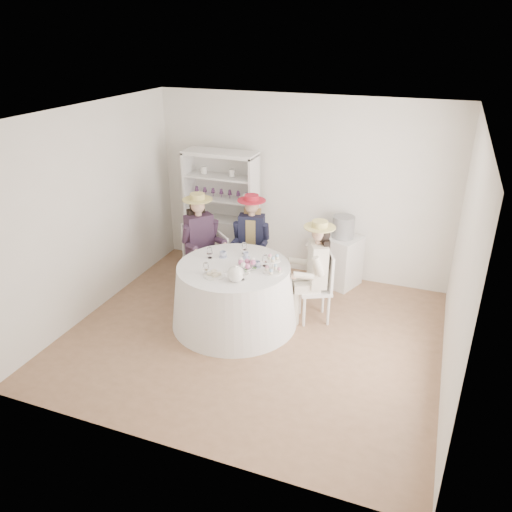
% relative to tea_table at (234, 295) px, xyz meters
% --- Properties ---
extents(ground, '(4.50, 4.50, 0.00)m').
position_rel_tea_table_xyz_m(ground, '(0.34, -0.20, -0.41)').
color(ground, brown).
rests_on(ground, ground).
extents(ceiling, '(4.50, 4.50, 0.00)m').
position_rel_tea_table_xyz_m(ceiling, '(0.34, -0.20, 2.29)').
color(ceiling, white).
rests_on(ceiling, wall_back).
extents(wall_back, '(4.50, 0.00, 4.50)m').
position_rel_tea_table_xyz_m(wall_back, '(0.34, 1.80, 0.94)').
color(wall_back, white).
rests_on(wall_back, ground).
extents(wall_front, '(4.50, 0.00, 4.50)m').
position_rel_tea_table_xyz_m(wall_front, '(0.34, -2.20, 0.94)').
color(wall_front, white).
rests_on(wall_front, ground).
extents(wall_left, '(0.00, 4.50, 4.50)m').
position_rel_tea_table_xyz_m(wall_left, '(-1.91, -0.20, 0.94)').
color(wall_left, white).
rests_on(wall_left, ground).
extents(wall_right, '(0.00, 4.50, 4.50)m').
position_rel_tea_table_xyz_m(wall_right, '(2.59, -0.20, 0.94)').
color(wall_right, white).
rests_on(wall_right, ground).
extents(tea_table, '(1.62, 1.62, 0.82)m').
position_rel_tea_table_xyz_m(tea_table, '(0.00, 0.00, 0.00)').
color(tea_table, white).
rests_on(tea_table, ground).
extents(hutch, '(1.14, 0.50, 1.87)m').
position_rel_tea_table_xyz_m(hutch, '(-0.82, 1.49, 0.26)').
color(hutch, silver).
rests_on(hutch, ground).
extents(side_table, '(0.63, 0.63, 0.76)m').
position_rel_tea_table_xyz_m(side_table, '(1.06, 1.55, -0.03)').
color(side_table, silver).
rests_on(side_table, ground).
extents(hatbox, '(0.41, 0.41, 0.31)m').
position_rel_tea_table_xyz_m(hatbox, '(1.06, 1.55, 0.51)').
color(hatbox, black).
rests_on(hatbox, side_table).
extents(guest_left, '(0.63, 0.61, 1.46)m').
position_rel_tea_table_xyz_m(guest_left, '(-0.80, 0.67, 0.42)').
color(guest_left, silver).
rests_on(guest_left, ground).
extents(guest_mid, '(0.53, 0.56, 1.41)m').
position_rel_tea_table_xyz_m(guest_mid, '(-0.16, 1.03, 0.39)').
color(guest_mid, silver).
rests_on(guest_mid, ground).
extents(guest_right, '(0.59, 0.53, 1.39)m').
position_rel_tea_table_xyz_m(guest_right, '(0.94, 0.43, 0.38)').
color(guest_right, silver).
rests_on(guest_right, ground).
extents(spare_chair, '(0.51, 0.51, 0.87)m').
position_rel_tea_table_xyz_m(spare_chair, '(-0.43, 0.85, 0.06)').
color(spare_chair, silver).
rests_on(spare_chair, ground).
extents(teacup_a, '(0.10, 0.10, 0.07)m').
position_rel_tea_table_xyz_m(teacup_a, '(-0.23, 0.19, 0.45)').
color(teacup_a, white).
rests_on(teacup_a, tea_table).
extents(teacup_b, '(0.09, 0.09, 0.07)m').
position_rel_tea_table_xyz_m(teacup_b, '(0.06, 0.27, 0.45)').
color(teacup_b, white).
rests_on(teacup_b, tea_table).
extents(teacup_c, '(0.09, 0.09, 0.07)m').
position_rel_tea_table_xyz_m(teacup_c, '(0.29, 0.07, 0.45)').
color(teacup_c, white).
rests_on(teacup_c, tea_table).
extents(flower_bowl, '(0.24, 0.24, 0.05)m').
position_rel_tea_table_xyz_m(flower_bowl, '(0.18, -0.09, 0.44)').
color(flower_bowl, white).
rests_on(flower_bowl, tea_table).
extents(flower_arrangement, '(0.18, 0.18, 0.07)m').
position_rel_tea_table_xyz_m(flower_arrangement, '(0.19, -0.06, 0.50)').
color(flower_arrangement, '#CB6598').
rests_on(flower_arrangement, tea_table).
extents(table_teapot, '(0.28, 0.20, 0.21)m').
position_rel_tea_table_xyz_m(table_teapot, '(0.18, -0.36, 0.50)').
color(table_teapot, white).
rests_on(table_teapot, tea_table).
extents(sandwich_plate, '(0.26, 0.26, 0.06)m').
position_rel_tea_table_xyz_m(sandwich_plate, '(-0.11, -0.34, 0.43)').
color(sandwich_plate, white).
rests_on(sandwich_plate, tea_table).
extents(cupcake_stand, '(0.24, 0.24, 0.22)m').
position_rel_tea_table_xyz_m(cupcake_stand, '(0.52, 0.01, 0.49)').
color(cupcake_stand, white).
rests_on(cupcake_stand, tea_table).
extents(stemware_set, '(0.83, 0.80, 0.15)m').
position_rel_tea_table_xyz_m(stemware_set, '(0.00, 0.00, 0.49)').
color(stemware_set, white).
rests_on(stemware_set, tea_table).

